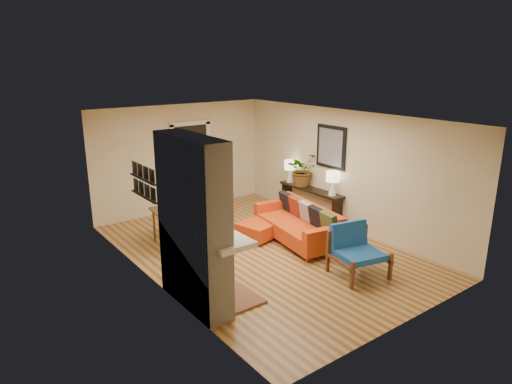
# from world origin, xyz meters

# --- Properties ---
(room_shell) EXTENTS (6.50, 6.50, 6.50)m
(room_shell) POSITION_xyz_m (0.60, 2.63, 1.24)
(room_shell) COLOR tan
(room_shell) RESTS_ON ground
(fireplace) EXTENTS (1.09, 1.68, 2.60)m
(fireplace) POSITION_xyz_m (-2.00, -1.00, 1.24)
(fireplace) COLOR white
(fireplace) RESTS_ON ground
(sofa) EXTENTS (1.22, 2.21, 0.83)m
(sofa) POSITION_xyz_m (0.94, -0.05, 0.36)
(sofa) COLOR silver
(sofa) RESTS_ON ground
(ottoman) EXTENTS (0.83, 0.83, 0.35)m
(ottoman) POSITION_xyz_m (0.30, 0.54, 0.20)
(ottoman) COLOR silver
(ottoman) RESTS_ON ground
(blue_chair) EXTENTS (0.99, 0.98, 0.88)m
(blue_chair) POSITION_xyz_m (0.70, -1.73, 0.47)
(blue_chair) COLOR brown
(blue_chair) RESTS_ON ground
(dining_table) EXTENTS (0.83, 1.70, 0.90)m
(dining_table) POSITION_xyz_m (-1.20, 1.23, 0.59)
(dining_table) COLOR brown
(dining_table) RESTS_ON ground
(console_table) EXTENTS (0.34, 1.85, 0.72)m
(console_table) POSITION_xyz_m (2.07, 0.84, 0.58)
(console_table) COLOR black
(console_table) RESTS_ON ground
(lamp_near) EXTENTS (0.30, 0.30, 0.54)m
(lamp_near) POSITION_xyz_m (2.07, 0.16, 1.06)
(lamp_near) COLOR white
(lamp_near) RESTS_ON console_table
(lamp_far) EXTENTS (0.30, 0.30, 0.54)m
(lamp_far) POSITION_xyz_m (2.07, 1.58, 1.06)
(lamp_far) COLOR white
(lamp_far) RESTS_ON console_table
(houseplant) EXTENTS (0.81, 0.73, 0.80)m
(houseplant) POSITION_xyz_m (2.06, 1.14, 1.12)
(houseplant) COLOR #1E5919
(houseplant) RESTS_ON console_table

